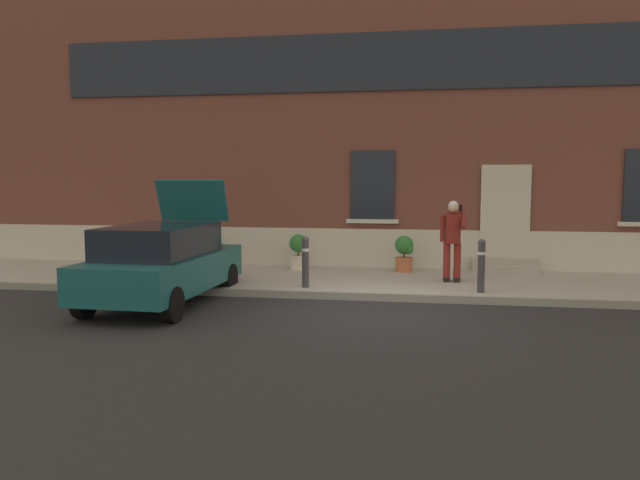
# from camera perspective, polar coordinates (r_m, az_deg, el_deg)

# --- Properties ---
(ground_plane) EXTENTS (80.00, 80.00, 0.00)m
(ground_plane) POSITION_cam_1_polar(r_m,az_deg,el_deg) (11.28, 4.66, -6.46)
(ground_plane) COLOR #232326
(sidewalk) EXTENTS (24.00, 3.60, 0.15)m
(sidewalk) POSITION_cam_1_polar(r_m,az_deg,el_deg) (14.01, 5.64, -3.78)
(sidewalk) COLOR #99968E
(sidewalk) RESTS_ON ground
(curb_edge) EXTENTS (24.00, 0.12, 0.15)m
(curb_edge) POSITION_cam_1_polar(r_m,az_deg,el_deg) (12.18, 5.04, -5.19)
(curb_edge) COLOR gray
(curb_edge) RESTS_ON ground
(building_facade) EXTENTS (24.00, 1.52, 7.50)m
(building_facade) POSITION_cam_1_polar(r_m,az_deg,el_deg) (16.37, 6.39, 10.39)
(building_facade) COLOR brown
(building_facade) RESTS_ON ground
(entrance_stoop) EXTENTS (1.55, 0.64, 0.32)m
(entrance_stoop) POSITION_cam_1_polar(r_m,az_deg,el_deg) (15.59, 16.50, -2.26)
(entrance_stoop) COLOR #9E998E
(entrance_stoop) RESTS_ON sidewalk
(hatchback_car_teal) EXTENTS (1.88, 4.11, 2.34)m
(hatchback_car_teal) POSITION_cam_1_polar(r_m,az_deg,el_deg) (12.06, -14.14, -1.97)
(hatchback_car_teal) COLOR #165156
(hatchback_car_teal) RESTS_ON ground
(bollard_near_person) EXTENTS (0.15, 0.15, 1.04)m
(bollard_near_person) POSITION_cam_1_polar(r_m,az_deg,el_deg) (12.50, 14.51, -2.11)
(bollard_near_person) COLOR #333338
(bollard_near_person) RESTS_ON sidewalk
(bollard_far_left) EXTENTS (0.15, 0.15, 1.04)m
(bollard_far_left) POSITION_cam_1_polar(r_m,az_deg,el_deg) (12.68, -1.34, -1.83)
(bollard_far_left) COLOR #333338
(bollard_far_left) RESTS_ON sidewalk
(person_on_phone) EXTENTS (0.51, 0.50, 1.74)m
(person_on_phone) POSITION_cam_1_polar(r_m,az_deg,el_deg) (13.54, 12.00, 0.38)
(person_on_phone) COLOR maroon
(person_on_phone) RESTS_ON sidewalk
(planter_charcoal) EXTENTS (0.44, 0.44, 0.86)m
(planter_charcoal) POSITION_cam_1_polar(r_m,az_deg,el_deg) (16.18, -10.65, -0.69)
(planter_charcoal) COLOR #2D2D30
(planter_charcoal) RESTS_ON sidewalk
(planter_cream) EXTENTS (0.44, 0.44, 0.86)m
(planter_cream) POSITION_cam_1_polar(r_m,az_deg,el_deg) (15.20, -1.96, -1.00)
(planter_cream) COLOR beige
(planter_cream) RESTS_ON sidewalk
(planter_terracotta) EXTENTS (0.44, 0.44, 0.86)m
(planter_terracotta) POSITION_cam_1_polar(r_m,az_deg,el_deg) (14.97, 7.71, -1.15)
(planter_terracotta) COLOR #B25B38
(planter_terracotta) RESTS_ON sidewalk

